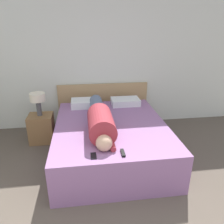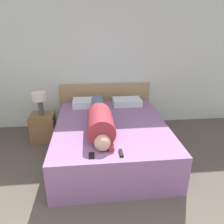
{
  "view_description": "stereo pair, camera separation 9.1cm",
  "coord_description": "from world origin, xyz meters",
  "views": [
    {
      "loc": [
        -0.32,
        -0.76,
        1.98
      ],
      "look_at": [
        0.06,
        2.09,
        0.81
      ],
      "focal_mm": 35.0,
      "sensor_mm": 36.0,
      "label": 1
    },
    {
      "loc": [
        -0.23,
        -0.77,
        1.98
      ],
      "look_at": [
        0.06,
        2.09,
        0.81
      ],
      "focal_mm": 35.0,
      "sensor_mm": 36.0,
      "label": 2
    }
  ],
  "objects": [
    {
      "name": "tv_remote",
      "position": [
        0.1,
        1.39,
        0.57
      ],
      "size": [
        0.04,
        0.15,
        0.02
      ],
      "color": "black",
      "rests_on": "bed"
    },
    {
      "name": "cell_phone",
      "position": [
        -0.25,
        1.38,
        0.56
      ],
      "size": [
        0.06,
        0.13,
        0.01
      ],
      "color": "black",
      "rests_on": "bed"
    },
    {
      "name": "nightstand",
      "position": [
        -1.1,
        2.86,
        0.25
      ],
      "size": [
        0.42,
        0.36,
        0.5
      ],
      "color": "brown",
      "rests_on": "ground_plane"
    },
    {
      "name": "pillow_second",
      "position": [
        0.44,
        3.03,
        0.62
      ],
      "size": [
        0.52,
        0.34,
        0.12
      ],
      "color": "white",
      "rests_on": "bed"
    },
    {
      "name": "headboard",
      "position": [
        0.06,
        3.42,
        0.44
      ],
      "size": [
        1.79,
        0.04,
        0.87
      ],
      "color": "tan",
      "rests_on": "ground_plane"
    },
    {
      "name": "wall_back",
      "position": [
        0.0,
        3.49,
        1.3
      ],
      "size": [
        6.31,
        0.06,
        2.6
      ],
      "color": "silver",
      "rests_on": "ground_plane"
    },
    {
      "name": "pillow_near_headboard",
      "position": [
        -0.29,
        3.03,
        0.62
      ],
      "size": [
        0.55,
        0.34,
        0.13
      ],
      "color": "white",
      "rests_on": "bed"
    },
    {
      "name": "bed",
      "position": [
        0.06,
        2.24,
        0.28
      ],
      "size": [
        1.67,
        2.05,
        0.56
      ],
      "color": "#936699",
      "rests_on": "ground_plane"
    },
    {
      "name": "table_lamp",
      "position": [
        -1.1,
        2.86,
        0.8
      ],
      "size": [
        0.25,
        0.25,
        0.4
      ],
      "color": "#4C4C51",
      "rests_on": "nightstand"
    },
    {
      "name": "person_lying",
      "position": [
        -0.11,
        2.08,
        0.71
      ],
      "size": [
        0.35,
        1.62,
        0.35
      ],
      "color": "tan",
      "rests_on": "bed"
    }
  ]
}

